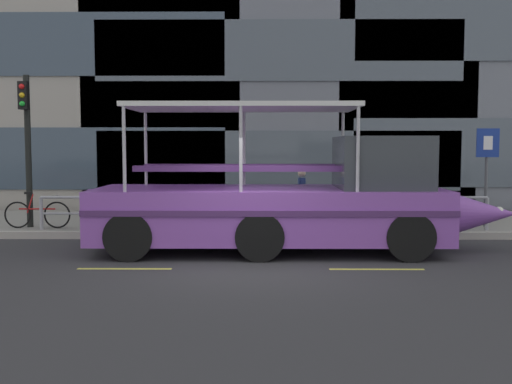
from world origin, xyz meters
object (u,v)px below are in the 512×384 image
Objects in this scene: leaned_bicycle at (37,214)px; pedestrian_mid_left at (302,192)px; parking_sign at (487,160)px; duck_tour_boat at (294,203)px; traffic_light_pole at (27,135)px; pedestrian_near_bow at (407,186)px.

leaned_bicycle is 1.13× the size of pedestrian_mid_left.
duck_tour_boat is (-5.28, -2.78, -0.88)m from parking_sign.
leaned_bicycle is (0.28, -0.17, -2.06)m from traffic_light_pole.
parking_sign is 11.97m from leaned_bicycle.
traffic_light_pole is 7.49m from duck_tour_boat.
traffic_light_pole is at bearing -178.81° from parking_sign.
parking_sign is at bearing 2.06° from leaned_bicycle.
pedestrian_mid_left is at bearing 1.84° from traffic_light_pole.
pedestrian_near_bow is at bearing 44.73° from duck_tour_boat.
duck_tour_boat reaches higher than pedestrian_mid_left.
traffic_light_pole reaches higher than duck_tour_boat.
duck_tour_boat reaches higher than pedestrian_near_bow.
parking_sign is 1.70× the size of pedestrian_mid_left.
pedestrian_near_bow is at bearing 167.07° from parking_sign.
parking_sign is 1.49× the size of pedestrian_near_bow.
duck_tour_boat reaches higher than parking_sign.
parking_sign reaches higher than leaned_bicycle.
traffic_light_pole is 2.28× the size of pedestrian_near_bow.
traffic_light_pole is 10.27m from pedestrian_near_bow.
parking_sign is at bearing 27.77° from duck_tour_boat.
parking_sign is 0.28× the size of duck_tour_boat.
traffic_light_pole is 7.40m from pedestrian_mid_left.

